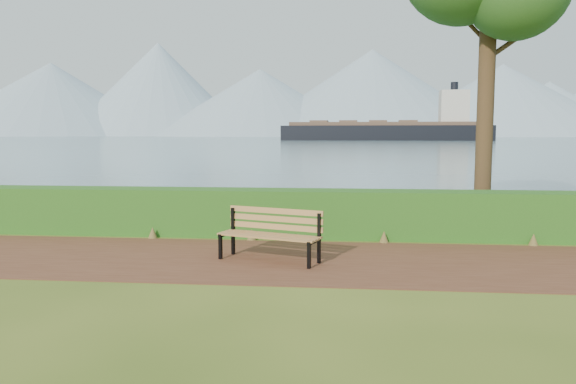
# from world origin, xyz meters

# --- Properties ---
(ground) EXTENTS (140.00, 140.00, 0.00)m
(ground) POSITION_xyz_m (0.00, 0.00, 0.00)
(ground) COLOR #3A5017
(ground) RESTS_ON ground
(path) EXTENTS (40.00, 3.40, 0.01)m
(path) POSITION_xyz_m (0.00, 0.30, 0.01)
(path) COLOR #502B1B
(path) RESTS_ON ground
(hedge) EXTENTS (32.00, 0.85, 1.00)m
(hedge) POSITION_xyz_m (0.00, 2.60, 0.50)
(hedge) COLOR #184D16
(hedge) RESTS_ON ground
(water) EXTENTS (700.00, 510.00, 0.00)m
(water) POSITION_xyz_m (0.00, 260.00, 0.01)
(water) COLOR slate
(water) RESTS_ON ground
(mountains) EXTENTS (585.00, 190.00, 70.00)m
(mountains) POSITION_xyz_m (-9.17, 406.05, 27.70)
(mountains) COLOR #819AAC
(mountains) RESTS_ON ground
(bench) EXTENTS (1.86, 1.08, 0.90)m
(bench) POSITION_xyz_m (-0.46, 0.27, 0.52)
(bench) COLOR black
(bench) RESTS_ON ground
(cargo_ship) EXTENTS (62.67, 12.65, 18.91)m
(cargo_ship) POSITION_xyz_m (15.09, 162.84, 2.82)
(cargo_ship) COLOR black
(cargo_ship) RESTS_ON ground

